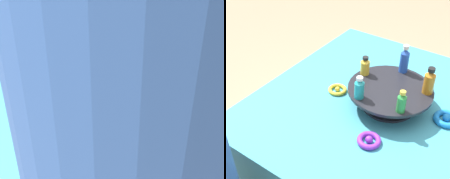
% 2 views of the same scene
% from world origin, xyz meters
% --- Properties ---
extents(party_table, '(1.09, 1.09, 0.74)m').
position_xyz_m(party_table, '(0.00, 0.00, 0.37)').
color(party_table, teal).
rests_on(party_table, ground_plane).
extents(display_stand, '(0.35, 0.35, 0.09)m').
position_xyz_m(display_stand, '(0.00, 0.00, 0.80)').
color(display_stand, black).
rests_on(display_stand, party_table).
extents(bottle_green, '(0.03, 0.03, 0.09)m').
position_xyz_m(bottle_green, '(0.10, -0.11, 0.87)').
color(bottle_green, '#288438').
rests_on(bottle_green, display_stand).
extents(bottle_amber, '(0.04, 0.04, 0.12)m').
position_xyz_m(bottle_amber, '(0.13, 0.06, 0.89)').
color(bottle_amber, '#AD6B19').
rests_on(bottle_amber, display_stand).
extents(bottle_blue, '(0.04, 0.04, 0.13)m').
position_xyz_m(bottle_blue, '(-0.01, 0.15, 0.89)').
color(bottle_blue, '#234CAD').
rests_on(bottle_blue, display_stand).
extents(bottle_gold, '(0.04, 0.04, 0.08)m').
position_xyz_m(bottle_gold, '(-0.14, 0.03, 0.87)').
color(bottle_gold, gold).
rests_on(bottle_gold, display_stand).
extents(bottle_teal, '(0.04, 0.04, 0.10)m').
position_xyz_m(bottle_teal, '(-0.08, -0.13, 0.88)').
color(bottle_teal, teal).
rests_on(bottle_teal, display_stand).
extents(ribbon_bow_teal, '(0.08, 0.08, 0.03)m').
position_xyz_m(ribbon_bow_teal, '(-0.04, 0.24, 0.75)').
color(ribbon_bow_teal, '#2DB7CC').
rests_on(ribbon_bow_teal, party_table).
extents(ribbon_bow_gold, '(0.08, 0.08, 0.02)m').
position_xyz_m(ribbon_bow_gold, '(-0.24, -0.04, 0.75)').
color(ribbon_bow_gold, gold).
rests_on(ribbon_bow_gold, party_table).
extents(ribbon_bow_purple, '(0.09, 0.09, 0.03)m').
position_xyz_m(ribbon_bow_purple, '(0.04, -0.24, 0.75)').
color(ribbon_bow_purple, purple).
rests_on(ribbon_bow_purple, party_table).
extents(ribbon_bow_blue, '(0.10, 0.10, 0.03)m').
position_xyz_m(ribbon_bow_blue, '(0.24, 0.04, 0.75)').
color(ribbon_bow_blue, blue).
rests_on(ribbon_bow_blue, party_table).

